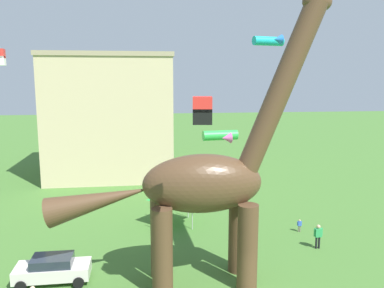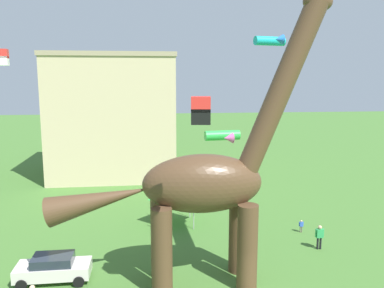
{
  "view_description": "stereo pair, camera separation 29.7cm",
  "coord_description": "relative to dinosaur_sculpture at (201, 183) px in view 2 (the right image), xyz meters",
  "views": [
    {
      "loc": [
        -5.36,
        -16.81,
        11.59
      ],
      "look_at": [
        -2.53,
        4.64,
        8.06
      ],
      "focal_mm": 37.0,
      "sensor_mm": 36.0,
      "label": 1
    },
    {
      "loc": [
        -5.07,
        -16.84,
        11.59
      ],
      "look_at": [
        -2.53,
        4.64,
        8.06
      ],
      "focal_mm": 37.0,
      "sensor_mm": 36.0,
      "label": 2
    }
  ],
  "objects": [
    {
      "name": "person_vendor_side",
      "position": [
        8.69,
        6.57,
        -5.29
      ],
      "size": [
        0.37,
        0.16,
        0.98
      ],
      "rotation": [
        0.0,
        0.0,
        5.8
      ],
      "color": "#6B6056",
      "rests_on": "ground_plane"
    },
    {
      "name": "dinosaur_sculpture",
      "position": [
        0.0,
        0.0,
        0.0
      ],
      "size": [
        15.57,
        3.3,
        16.28
      ],
      "rotation": [
        0.0,
        0.0,
        0.03
      ],
      "color": "#513823",
      "rests_on": "ground_plane"
    },
    {
      "name": "parked_sedan_left",
      "position": [
        -8.48,
        1.15,
        -5.08
      ],
      "size": [
        4.21,
        2.0,
        1.55
      ],
      "rotation": [
        0.0,
        0.0,
        0.01
      ],
      "color": "silver",
      "rests_on": "ground_plane"
    },
    {
      "name": "kite_mid_center",
      "position": [
        3.83,
        12.94,
        0.78
      ],
      "size": [
        3.24,
        2.85,
        0.93
      ],
      "color": "green"
    },
    {
      "name": "kite_mid_left",
      "position": [
        -0.65,
        -4.35,
        4.4
      ],
      "size": [
        0.93,
        0.93,
        1.18
      ],
      "color": "red"
    },
    {
      "name": "background_building_block",
      "position": [
        -6.83,
        28.35,
        1.4
      ],
      "size": [
        14.59,
        13.33,
        14.54
      ],
      "color": "#CCB78E",
      "rests_on": "ground_plane"
    },
    {
      "name": "festival_canopy_tent",
      "position": [
        -0.76,
        9.53,
        -3.34
      ],
      "size": [
        3.15,
        3.15,
        3.0
      ],
      "color": "#B2B2B7",
      "rests_on": "ground_plane"
    },
    {
      "name": "kite_far_right",
      "position": [
        -15.08,
        15.01,
        7.58
      ],
      "size": [
        1.09,
        1.09,
        1.38
      ],
      "color": "red"
    },
    {
      "name": "person_strolling_adult",
      "position": [
        8.75,
        3.51,
        -4.85
      ],
      "size": [
        0.64,
        0.28,
        1.71
      ],
      "rotation": [
        0.0,
        0.0,
        3.39
      ],
      "color": "black",
      "rests_on": "ground_plane"
    },
    {
      "name": "kite_high_left",
      "position": [
        5.5,
        5.34,
        8.28
      ],
      "size": [
        2.25,
        2.06,
        0.64
      ],
      "color": "#19B2B7"
    }
  ]
}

